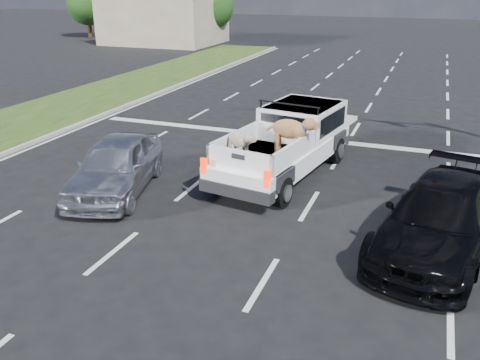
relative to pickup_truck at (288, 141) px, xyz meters
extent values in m
plane|color=black|center=(-0.50, -6.16, -1.04)|extent=(160.00, 160.00, 0.00)
cube|color=silver|center=(-5.75, -0.16, -1.03)|extent=(0.12, 60.00, 0.01)
cube|color=silver|center=(-2.25, -0.16, -1.03)|extent=(0.12, 60.00, 0.01)
cube|color=silver|center=(1.25, -0.16, -1.03)|extent=(0.12, 60.00, 0.01)
cube|color=silver|center=(4.75, -0.16, -1.03)|extent=(0.12, 60.00, 0.01)
cube|color=silver|center=(-9.30, -0.16, -1.03)|extent=(0.15, 60.00, 0.01)
cube|color=silver|center=(-0.50, 3.84, -1.03)|extent=(17.00, 0.45, 0.01)
cube|color=#9D9690|center=(-9.55, -0.16, -0.97)|extent=(0.15, 60.00, 0.14)
cube|color=#B9A88D|center=(-20.50, 29.84, 1.16)|extent=(10.00, 8.00, 4.40)
cylinder|color=#332114|center=(-30.50, 31.84, 0.04)|extent=(0.44, 0.44, 2.16)
sphere|color=#1A3D10|center=(-30.50, 31.84, 2.26)|extent=(4.20, 4.20, 4.20)
cylinder|color=#332114|center=(-24.50, 31.84, 0.04)|extent=(0.44, 0.44, 2.16)
sphere|color=#1A3D10|center=(-24.50, 31.84, 2.26)|extent=(4.20, 4.20, 4.20)
cylinder|color=#332114|center=(-16.50, 31.84, 0.04)|extent=(0.44, 0.44, 2.16)
sphere|color=#1A3D10|center=(-16.50, 31.84, 2.26)|extent=(4.20, 4.20, 4.20)
cylinder|color=black|center=(-1.35, -2.16, -0.62)|extent=(0.44, 0.88, 0.84)
cylinder|color=black|center=(0.55, -2.48, -0.62)|extent=(0.44, 0.88, 0.84)
cylinder|color=black|center=(-0.68, 1.88, -0.62)|extent=(0.44, 0.88, 0.84)
cylinder|color=black|center=(1.22, 1.56, -0.62)|extent=(0.44, 0.88, 0.84)
cube|color=white|center=(-0.06, -0.24, -0.31)|extent=(3.04, 6.13, 0.58)
cube|color=white|center=(0.17, 1.12, 0.46)|extent=(2.43, 2.85, 0.95)
cube|color=black|center=(-0.04, -0.12, 0.49)|extent=(1.70, 0.32, 0.69)
cylinder|color=black|center=(-0.01, 0.03, 1.15)|extent=(1.97, 0.38, 0.06)
cube|color=black|center=(-0.27, -1.53, -0.05)|extent=(2.41, 3.11, 0.07)
cube|color=white|center=(-1.20, -1.37, 0.27)|extent=(0.55, 2.80, 0.58)
cube|color=white|center=(0.66, -1.68, 0.27)|extent=(0.55, 2.80, 0.58)
cube|color=white|center=(-0.50, -2.87, 0.27)|extent=(1.96, 0.41, 0.58)
cube|color=red|center=(-1.46, -2.95, 0.01)|extent=(0.19, 0.09, 0.44)
cube|color=red|center=(0.39, -3.26, 0.01)|extent=(0.19, 0.09, 0.44)
cube|color=black|center=(-0.52, -3.03, -0.51)|extent=(2.15, 0.68, 0.33)
imported|color=silver|center=(-4.13, -3.08, -0.26)|extent=(2.93, 4.88, 1.56)
imported|color=black|center=(4.45, -3.46, -0.27)|extent=(3.25, 5.63, 1.54)
camera|label=1|loc=(3.89, -14.39, 4.59)|focal=38.00mm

